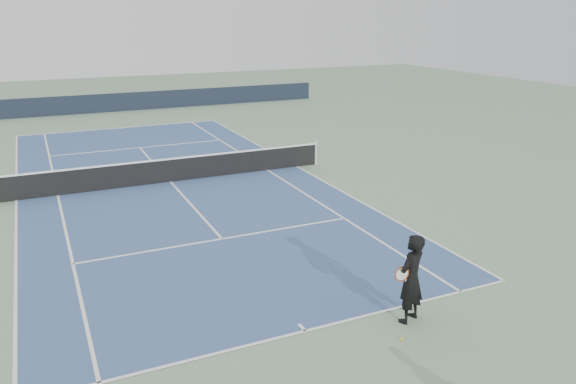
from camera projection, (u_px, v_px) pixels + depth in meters
name	position (u px, v px, depth m)	size (l,w,h in m)	color
ground	(170.00, 182.00, 21.95)	(80.00, 80.00, 0.00)	gray
court_surface	(170.00, 182.00, 21.94)	(10.97, 23.77, 0.01)	#375282
tennis_net	(170.00, 170.00, 21.79)	(12.90, 0.10, 1.07)	silver
windscreen_far	(106.00, 103.00, 37.24)	(30.00, 0.25, 1.20)	black
tennis_player	(411.00, 279.00, 11.79)	(0.90, 0.79, 1.98)	black
tennis_ball	(402.00, 339.00, 11.33)	(0.06, 0.06, 0.06)	yellow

